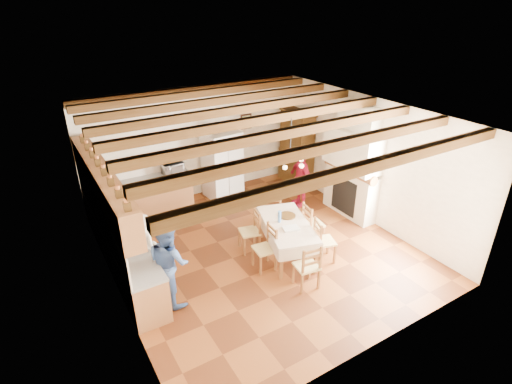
% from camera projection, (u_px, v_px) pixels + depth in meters
% --- Properties ---
extents(floor, '(6.00, 6.50, 0.02)m').
position_uv_depth(floor, '(259.00, 249.00, 8.80)').
color(floor, '#4B220E').
rests_on(floor, ground).
extents(ceiling, '(6.00, 6.50, 0.02)m').
position_uv_depth(ceiling, '(260.00, 115.00, 7.47)').
color(ceiling, white).
rests_on(ceiling, ground).
extents(wall_back, '(6.00, 0.02, 3.00)m').
position_uv_depth(wall_back, '(195.00, 143.00, 10.64)').
color(wall_back, beige).
rests_on(wall_back, ground).
extents(wall_front, '(6.00, 0.02, 3.00)m').
position_uv_depth(wall_front, '(380.00, 273.00, 5.64)').
color(wall_front, beige).
rests_on(wall_front, ground).
extents(wall_left, '(0.02, 6.50, 3.00)m').
position_uv_depth(wall_left, '(108.00, 228.00, 6.74)').
color(wall_left, beige).
rests_on(wall_left, ground).
extents(wall_right, '(0.02, 6.50, 3.00)m').
position_uv_depth(wall_right, '(366.00, 160.00, 9.53)').
color(wall_right, beige).
rests_on(wall_right, ground).
extents(ceiling_beams, '(6.00, 6.30, 0.16)m').
position_uv_depth(ceiling_beams, '(260.00, 120.00, 7.51)').
color(ceiling_beams, '#381E0B').
rests_on(ceiling_beams, ground).
extents(lower_cabinets_left, '(0.60, 4.30, 0.86)m').
position_uv_depth(lower_cabinets_left, '(120.00, 245.00, 8.16)').
color(lower_cabinets_left, brown).
rests_on(lower_cabinets_left, ground).
extents(lower_cabinets_back, '(2.30, 0.60, 0.86)m').
position_uv_depth(lower_cabinets_back, '(147.00, 196.00, 10.15)').
color(lower_cabinets_back, brown).
rests_on(lower_cabinets_back, ground).
extents(countertop_left, '(0.62, 4.30, 0.04)m').
position_uv_depth(countertop_left, '(117.00, 227.00, 7.96)').
color(countertop_left, gray).
rests_on(countertop_left, lower_cabinets_left).
extents(countertop_back, '(2.34, 0.62, 0.04)m').
position_uv_depth(countertop_back, '(145.00, 180.00, 9.95)').
color(countertop_back, gray).
rests_on(countertop_back, lower_cabinets_back).
extents(backsplash_left, '(0.03, 4.30, 0.60)m').
position_uv_depth(backsplash_left, '(99.00, 216.00, 7.69)').
color(backsplash_left, '#F0E3D1').
rests_on(backsplash_left, ground).
extents(backsplash_back, '(2.30, 0.03, 0.60)m').
position_uv_depth(backsplash_back, '(140.00, 165.00, 10.03)').
color(backsplash_back, '#F0E3D1').
rests_on(backsplash_back, ground).
extents(upper_cabinets, '(0.35, 4.20, 0.70)m').
position_uv_depth(upper_cabinets, '(102.00, 184.00, 7.47)').
color(upper_cabinets, brown).
rests_on(upper_cabinets, ground).
extents(fireplace, '(0.56, 1.60, 2.80)m').
position_uv_depth(fireplace, '(351.00, 163.00, 9.60)').
color(fireplace, beige).
rests_on(fireplace, ground).
extents(wall_picture, '(0.34, 0.03, 0.42)m').
position_uv_depth(wall_picture, '(246.00, 122.00, 11.18)').
color(wall_picture, black).
rests_on(wall_picture, ground).
extents(refrigerator, '(0.99, 0.84, 1.83)m').
position_uv_depth(refrigerator, '(222.00, 164.00, 10.81)').
color(refrigerator, silver).
rests_on(refrigerator, floor).
extents(hutch, '(0.57, 1.22, 2.16)m').
position_uv_depth(hutch, '(296.00, 148.00, 11.46)').
color(hutch, '#3A250B').
rests_on(hutch, floor).
extents(dining_table, '(1.36, 1.92, 0.76)m').
position_uv_depth(dining_table, '(287.00, 227.00, 8.34)').
color(dining_table, silver).
rests_on(dining_table, floor).
extents(chandelier, '(0.47, 0.47, 0.03)m').
position_uv_depth(chandelier, '(290.00, 156.00, 7.64)').
color(chandelier, black).
rests_on(chandelier, ground).
extents(chair_left_near, '(0.44, 0.46, 0.96)m').
position_uv_depth(chair_left_near, '(264.00, 248.00, 7.98)').
color(chair_left_near, brown).
rests_on(chair_left_near, floor).
extents(chair_left_far, '(0.48, 0.50, 0.96)m').
position_uv_depth(chair_left_far, '(249.00, 231.00, 8.57)').
color(chair_left_far, brown).
rests_on(chair_left_far, floor).
extents(chair_right_near, '(0.51, 0.52, 0.96)m').
position_uv_depth(chair_right_near, '(325.00, 240.00, 8.24)').
color(chair_right_near, brown).
rests_on(chair_right_near, floor).
extents(chair_right_far, '(0.45, 0.47, 0.96)m').
position_uv_depth(chair_right_far, '(313.00, 223.00, 8.86)').
color(chair_right_far, brown).
rests_on(chair_right_far, floor).
extents(chair_end_near, '(0.47, 0.45, 0.96)m').
position_uv_depth(chair_end_near, '(307.00, 265.00, 7.47)').
color(chair_end_near, brown).
rests_on(chair_end_near, floor).
extents(chair_end_far, '(0.54, 0.53, 0.96)m').
position_uv_depth(chair_end_far, '(274.00, 210.00, 9.40)').
color(chair_end_far, brown).
rests_on(chair_end_far, floor).
extents(person_man, '(0.46, 0.62, 1.56)m').
position_uv_depth(person_man, '(148.00, 251.00, 7.36)').
color(person_man, white).
rests_on(person_man, floor).
extents(person_woman_blue, '(0.76, 0.90, 1.61)m').
position_uv_depth(person_woman_blue, '(169.00, 262.00, 7.01)').
color(person_woman_blue, '#38558F').
rests_on(person_woman_blue, floor).
extents(person_woman_red, '(0.44, 0.91, 1.50)m').
position_uv_depth(person_woman_red, '(300.00, 179.00, 10.35)').
color(person_woman_red, maroon).
rests_on(person_woman_red, floor).
extents(microwave, '(0.55, 0.39, 0.29)m').
position_uv_depth(microwave, '(173.00, 168.00, 10.23)').
color(microwave, silver).
rests_on(microwave, countertop_back).
extents(fridge_vase, '(0.33, 0.33, 0.29)m').
position_uv_depth(fridge_vase, '(216.00, 127.00, 10.28)').
color(fridge_vase, '#3A250B').
rests_on(fridge_vase, refrigerator).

